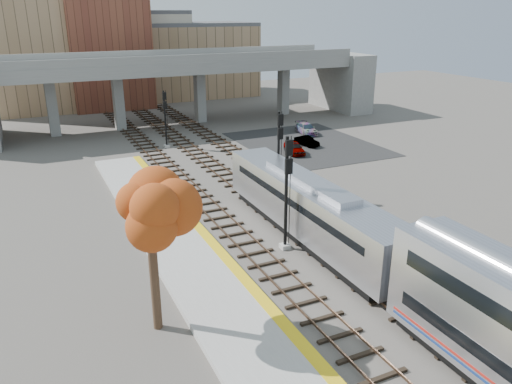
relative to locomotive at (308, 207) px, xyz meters
name	(u,v)px	position (x,y,z in m)	size (l,w,h in m)	color
ground	(346,282)	(-1.00, -6.01, -2.28)	(160.00, 160.00, 0.00)	#47423D
platform	(229,310)	(-8.25, -6.01, -2.10)	(4.50, 60.00, 0.35)	#9E9E99
yellow_strip	(262,299)	(-6.35, -6.01, -1.92)	(0.70, 60.00, 0.01)	yellow
tracks	(264,206)	(-0.07, 6.49, -2.20)	(10.70, 95.00, 0.25)	black
overpass	(185,80)	(3.92, 38.99, 3.53)	(54.00, 12.00, 9.50)	slate
buildings_far	(123,53)	(0.26, 60.56, 5.60)	(43.00, 21.00, 20.60)	#9E7E5C
parking_lot	(306,144)	(13.00, 21.99, -2.26)	(14.00, 18.00, 0.04)	black
locomotive	(308,207)	(0.00, 0.00, 0.00)	(3.02, 19.05, 4.10)	#A8AAB2
signal_mast_near	(287,194)	(-2.10, -0.77, 1.53)	(0.60, 0.64, 7.50)	#9E9E99
signal_mast_mid	(279,155)	(2.00, 8.09, 1.27)	(0.60, 0.64, 7.12)	#9E9E99
signal_mast_far	(166,121)	(-2.10, 27.37, 0.76)	(0.60, 0.64, 6.39)	#9E9E99
tree	(149,208)	(-11.85, -5.65, 4.03)	(3.60, 3.60, 8.51)	#382619
car_a	(294,148)	(9.63, 18.90, -1.60)	(1.51, 3.76, 1.28)	#99999E
car_b	(307,141)	(12.52, 21.15, -1.70)	(1.13, 3.25, 1.07)	#99999E
car_c	(306,129)	(15.55, 26.32, -1.61)	(1.77, 4.35, 1.26)	#99999E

